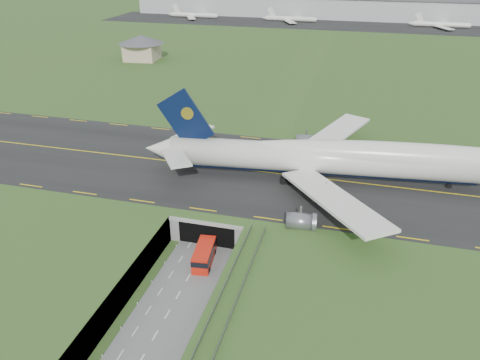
# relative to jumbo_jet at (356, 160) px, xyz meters

# --- Properties ---
(ground) EXTENTS (900.00, 900.00, 0.00)m
(ground) POSITION_rel_jumbo_jet_xyz_m (-27.96, -33.41, -11.82)
(ground) COLOR #314F1F
(ground) RESTS_ON ground
(airfield_deck) EXTENTS (800.00, 800.00, 6.00)m
(airfield_deck) POSITION_rel_jumbo_jet_xyz_m (-27.96, -33.41, -8.82)
(airfield_deck) COLOR gray
(airfield_deck) RESTS_ON ground
(trench_road) EXTENTS (12.00, 75.00, 0.20)m
(trench_road) POSITION_rel_jumbo_jet_xyz_m (-27.96, -40.91, -11.72)
(trench_road) COLOR slate
(trench_road) RESTS_ON ground
(taxiway) EXTENTS (800.00, 44.00, 0.18)m
(taxiway) POSITION_rel_jumbo_jet_xyz_m (-27.96, -0.41, -5.73)
(taxiway) COLOR black
(taxiway) RESTS_ON airfield_deck
(tunnel_portal) EXTENTS (17.00, 22.30, 6.00)m
(tunnel_portal) POSITION_rel_jumbo_jet_xyz_m (-27.96, -16.70, -8.48)
(tunnel_portal) COLOR gray
(tunnel_portal) RESTS_ON ground
(guideway) EXTENTS (3.00, 53.00, 7.05)m
(guideway) POSITION_rel_jumbo_jet_xyz_m (-16.96, -52.52, -6.50)
(guideway) COLOR #A8A8A3
(guideway) RESTS_ON ground
(jumbo_jet) EXTENTS (103.83, 64.76, 21.55)m
(jumbo_jet) POSITION_rel_jumbo_jet_xyz_m (0.00, 0.00, 0.00)
(jumbo_jet) COLOR silver
(jumbo_jet) RESTS_ON ground
(shuttle_tram) EXTENTS (4.30, 9.06, 3.53)m
(shuttle_tram) POSITION_rel_jumbo_jet_xyz_m (-26.58, -31.04, -9.89)
(shuttle_tram) COLOR red
(shuttle_tram) RESTS_ON ground
(service_building) EXTENTS (23.25, 23.25, 11.57)m
(service_building) POSITION_rel_jumbo_jet_xyz_m (-103.97, 104.93, 1.04)
(service_building) COLOR #C3AC8C
(service_building) RESTS_ON ground
(cargo_terminal) EXTENTS (320.00, 67.00, 15.60)m
(cargo_terminal) POSITION_rel_jumbo_jet_xyz_m (-28.13, 266.00, 2.14)
(cargo_terminal) COLOR #B2B2B2
(cargo_terminal) RESTS_ON ground
(distant_hills) EXTENTS (700.00, 91.00, 60.00)m
(distant_hills) POSITION_rel_jumbo_jet_xyz_m (36.42, 396.59, -15.82)
(distant_hills) COLOR slate
(distant_hills) RESTS_ON ground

